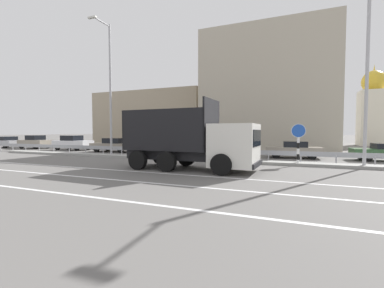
# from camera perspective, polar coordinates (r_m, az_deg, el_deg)

# --- Properties ---
(ground_plane) EXTENTS (320.00, 320.00, 0.00)m
(ground_plane) POSITION_cam_1_polar(r_m,az_deg,el_deg) (16.77, -6.25, -4.35)
(ground_plane) COLOR #605E5B
(lane_strip_0) EXTENTS (66.38, 0.16, 0.01)m
(lane_strip_0) POSITION_cam_1_polar(r_m,az_deg,el_deg) (12.61, -3.91, -6.70)
(lane_strip_0) COLOR silver
(lane_strip_0) RESTS_ON ground_plane
(lane_strip_1) EXTENTS (66.38, 0.16, 0.01)m
(lane_strip_1) POSITION_cam_1_polar(r_m,az_deg,el_deg) (10.65, -9.35, -8.50)
(lane_strip_1) COLOR silver
(lane_strip_1) RESTS_ON ground_plane
(lane_strip_2) EXTENTS (66.38, 0.16, 0.01)m
(lane_strip_2) POSITION_cam_1_polar(r_m,az_deg,el_deg) (8.56, -18.87, -11.41)
(lane_strip_2) COLOR silver
(lane_strip_2) RESTS_ON ground_plane
(median_island) EXTENTS (36.51, 1.10, 0.18)m
(median_island) POSITION_cam_1_polar(r_m,az_deg,el_deg) (18.85, -2.84, -3.28)
(median_island) COLOR gray
(median_island) RESTS_ON ground_plane
(median_guardrail) EXTENTS (66.38, 0.09, 0.78)m
(median_guardrail) POSITION_cam_1_polar(r_m,az_deg,el_deg) (20.03, -1.21, -1.54)
(median_guardrail) COLOR #9EA0A5
(median_guardrail) RESTS_ON ground_plane
(dump_truck) EXTENTS (7.48, 2.91, 3.78)m
(dump_truck) POSITION_cam_1_polar(r_m,az_deg,el_deg) (13.73, 2.91, -0.42)
(dump_truck) COLOR silver
(dump_truck) RESTS_ON ground_plane
(median_road_sign) EXTENTS (0.85, 0.16, 2.55)m
(median_road_sign) POSITION_cam_1_polar(r_m,az_deg,el_deg) (17.00, 22.54, 0.25)
(median_road_sign) COLOR white
(median_road_sign) RESTS_ON ground_plane
(street_lamp_1) EXTENTS (0.71, 2.15, 10.70)m
(street_lamp_1) POSITION_cam_1_polar(r_m,az_deg,el_deg) (22.32, -17.90, 12.35)
(street_lamp_1) COLOR #ADADB2
(street_lamp_1) RESTS_ON ground_plane
(street_lamp_2) EXTENTS (0.71, 2.55, 9.76)m
(street_lamp_2) POSITION_cam_1_polar(r_m,az_deg,el_deg) (17.56, 34.53, 13.24)
(street_lamp_2) COLOR #ADADB2
(street_lamp_2) RESTS_ON ground_plane
(parked_car_0) EXTENTS (4.46, 2.12, 1.45)m
(parked_car_0) POSITION_cam_1_polar(r_m,az_deg,el_deg) (40.63, -35.95, 0.36)
(parked_car_0) COLOR #A3A3A8
(parked_car_0) RESTS_ON ground_plane
(parked_car_1) EXTENTS (3.87, 1.97, 1.63)m
(parked_car_1) POSITION_cam_1_polar(r_m,az_deg,el_deg) (36.66, -31.52, 0.38)
(parked_car_1) COLOR gray
(parked_car_1) RESTS_ON ground_plane
(parked_car_2) EXTENTS (4.55, 1.94, 1.64)m
(parked_car_2) POSITION_cam_1_polar(r_m,az_deg,el_deg) (31.90, -24.99, 0.24)
(parked_car_2) COLOR silver
(parked_car_2) RESTS_ON ground_plane
(parked_car_3) EXTENTS (4.63, 2.29, 1.41)m
(parked_car_3) POSITION_cam_1_polar(r_m,az_deg,el_deg) (27.43, -16.93, -0.18)
(parked_car_3) COLOR gray
(parked_car_3) RESTS_ON ground_plane
(parked_car_4) EXTENTS (4.14, 2.10, 1.55)m
(parked_car_4) POSITION_cam_1_polar(r_m,az_deg,el_deg) (24.92, -6.71, -0.22)
(parked_car_4) COLOR maroon
(parked_car_4) RESTS_ON ground_plane
(parked_car_5) EXTENTS (4.50, 2.04, 1.53)m
(parked_car_5) POSITION_cam_1_polar(r_m,az_deg,el_deg) (22.42, 6.21, -0.61)
(parked_car_5) COLOR #335B33
(parked_car_5) RESTS_ON ground_plane
(parked_car_6) EXTENTS (4.24, 2.09, 1.32)m
(parked_car_6) POSITION_cam_1_polar(r_m,az_deg,el_deg) (21.63, 21.64, -1.12)
(parked_car_6) COLOR gray
(parked_car_6) RESTS_ON ground_plane
(background_building_0) EXTENTS (18.37, 8.16, 8.38)m
(background_building_0) POSITION_cam_1_polar(r_m,az_deg,el_deg) (43.12, -8.53, 5.56)
(background_building_0) COLOR tan
(background_building_0) RESTS_ON ground_plane
(background_building_1) EXTENTS (14.85, 15.94, 13.84)m
(background_building_1) POSITION_cam_1_polar(r_m,az_deg,el_deg) (36.58, 17.11, 10.27)
(background_building_1) COLOR #B7AD99
(background_building_1) RESTS_ON ground_plane
(church_tower) EXTENTS (3.60, 3.60, 11.88)m
(church_tower) POSITION_cam_1_polar(r_m,az_deg,el_deg) (46.46, 35.25, 6.32)
(church_tower) COLOR silver
(church_tower) RESTS_ON ground_plane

